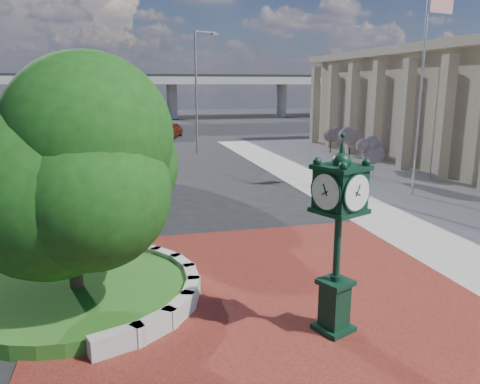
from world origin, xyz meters
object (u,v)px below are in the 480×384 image
at_px(street_lamp_near, 198,83).
at_px(street_lamp_far, 116,93).
at_px(flagpole_a, 421,91).
at_px(parked_car, 170,130).
at_px(post_clock, 338,229).

xyz_separation_m(street_lamp_near, street_lamp_far, (-6.95, 11.73, -1.05)).
height_order(flagpole_a, street_lamp_far, flagpole_a).
height_order(parked_car, street_lamp_far, street_lamp_far).
bearing_deg(post_clock, flagpole_a, 49.74).
relative_size(post_clock, parked_car, 0.98).
height_order(street_lamp_near, street_lamp_far, street_lamp_near).
bearing_deg(parked_car, street_lamp_near, -63.23).
distance_m(post_clock, parked_car, 44.05).
bearing_deg(parked_car, flagpole_a, -51.56).
distance_m(parked_car, flagpole_a, 33.61).
bearing_deg(street_lamp_far, street_lamp_near, -59.36).
relative_size(street_lamp_near, street_lamp_far, 1.21).
xyz_separation_m(post_clock, flagpole_a, (10.35, 12.22, 2.92)).
height_order(parked_car, flagpole_a, flagpole_a).
bearing_deg(street_lamp_near, parked_car, 95.55).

